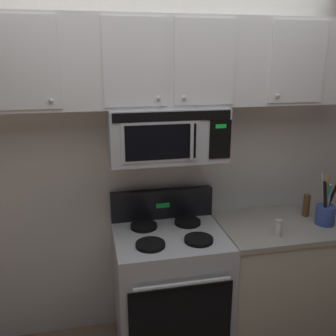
% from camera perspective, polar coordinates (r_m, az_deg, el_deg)
% --- Properties ---
extents(back_wall, '(5.20, 0.10, 2.70)m').
position_cam_1_polar(back_wall, '(2.77, -1.31, 1.73)').
color(back_wall, silver).
rests_on(back_wall, ground_plane).
extents(stove_range, '(0.76, 0.69, 1.12)m').
position_cam_1_polar(stove_range, '(2.81, 0.30, -17.90)').
color(stove_range, '#B7BABF').
rests_on(stove_range, ground_plane).
extents(over_range_microwave, '(0.76, 0.43, 0.35)m').
position_cam_1_polar(over_range_microwave, '(2.48, -0.25, 5.32)').
color(over_range_microwave, '#B7BABF').
extents(upper_cabinets, '(2.50, 0.36, 0.55)m').
position_cam_1_polar(upper_cabinets, '(2.46, -0.42, 15.78)').
color(upper_cabinets, silver).
extents(counter_segment, '(0.93, 0.65, 0.90)m').
position_cam_1_polar(counter_segment, '(3.09, 16.28, -15.55)').
color(counter_segment, beige).
rests_on(counter_segment, ground_plane).
extents(utensil_crock_blue, '(0.13, 0.13, 0.37)m').
position_cam_1_polar(utensil_crock_blue, '(2.92, 22.85, -6.16)').
color(utensil_crock_blue, '#384C9E').
rests_on(utensil_crock_blue, counter_segment).
extents(salt_shaker, '(0.05, 0.05, 0.12)m').
position_cam_1_polar(salt_shaker, '(2.65, 16.41, -8.76)').
color(salt_shaker, white).
rests_on(salt_shaker, counter_segment).
extents(pepper_mill, '(0.05, 0.05, 0.17)m').
position_cam_1_polar(pepper_mill, '(3.02, 20.31, -5.35)').
color(pepper_mill, brown).
rests_on(pepper_mill, counter_segment).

